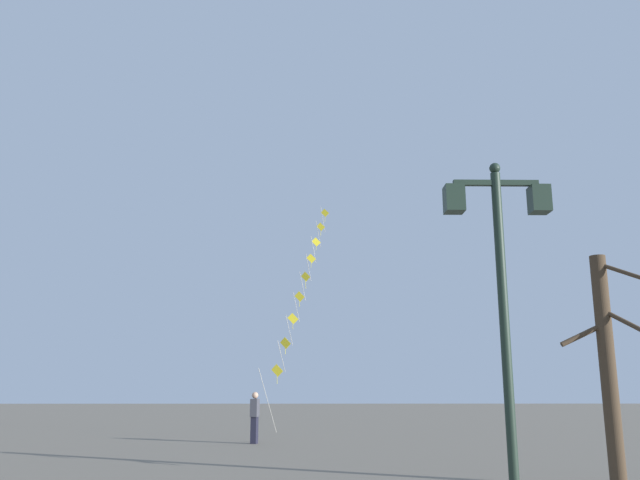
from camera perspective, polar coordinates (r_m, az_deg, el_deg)
The scene contains 5 objects.
ground_plane at distance 22.56m, azimuth -2.10°, elevation -17.31°, with size 160.00×160.00×0.00m, color #756B5B.
twin_lantern_lamp_post at distance 9.80m, azimuth 15.32°, elevation -2.13°, with size 1.54×0.28×5.02m.
kite_train at distance 31.88m, azimuth -1.50°, elevation -4.04°, with size 2.99×13.33×12.22m.
kite_flyer at distance 23.50m, azimuth -5.65°, elevation -14.87°, with size 0.31×0.62×1.71m.
bare_tree at distance 13.81m, azimuth 23.56°, elevation -9.83°, with size 1.46×0.91×4.31m.
Camera 1 is at (0.43, -2.49, 1.71)m, focal length 37.12 mm.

